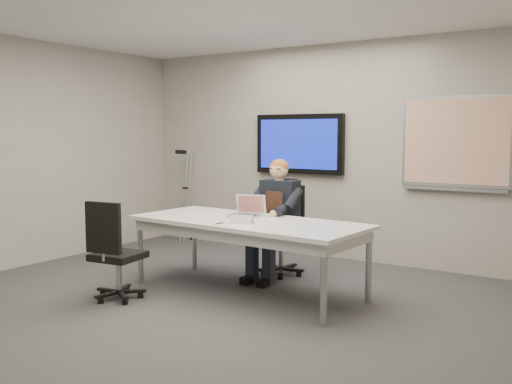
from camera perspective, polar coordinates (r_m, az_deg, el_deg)
The scene contains 12 objects.
floor at distance 5.26m, azimuth -6.85°, elevation -12.36°, with size 6.00×6.00×0.02m, color #3A3A3D.
wall_back at distance 7.54m, azimuth 7.86°, elevation 3.98°, with size 6.00×0.02×2.80m, color #9D978E.
conference_table at distance 5.85m, azimuth -0.83°, elevation -3.66°, with size 2.53×1.18×0.76m.
tv_display at distance 7.72m, azimuth 4.33°, elevation 4.81°, with size 1.30×0.09×0.80m.
whiteboard at distance 6.99m, azimuth 19.37°, elevation 4.63°, with size 1.25×0.08×1.10m.
office_chair_far at distance 6.69m, azimuth 2.67°, elevation -5.50°, with size 0.58×0.58×1.04m.
office_chair_near at distance 5.82m, azimuth -13.86°, elevation -7.51°, with size 0.53×0.53×0.99m.
seated_person at distance 6.43m, azimuth 1.61°, elevation -3.94°, with size 0.43×0.74×1.35m.
crutch at distance 8.72m, azimuth -7.00°, elevation -0.27°, with size 0.19×0.30×1.43m, color #AEB1B6, non-canonical shape.
laptop at distance 6.10m, azimuth -0.93°, elevation -1.89°, with size 0.38×0.39×0.23m.
name_tent at distance 5.60m, azimuth -1.44°, elevation -2.72°, with size 0.22×0.06×0.09m, color white, non-canonical shape.
pen at distance 5.60m, azimuth -3.70°, elevation -3.14°, with size 0.01×0.01×0.13m, color black.
Camera 1 is at (3.23, -3.81, 1.64)m, focal length 40.00 mm.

